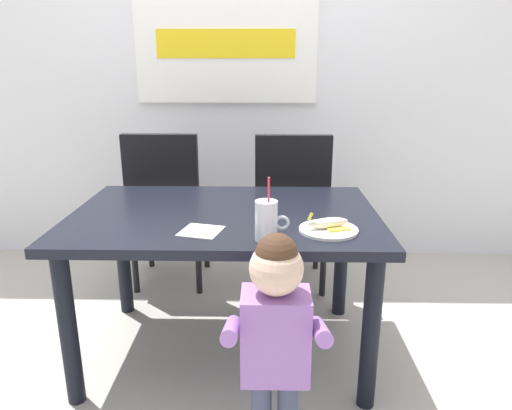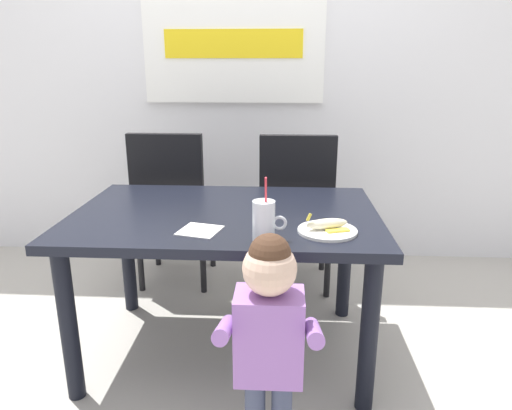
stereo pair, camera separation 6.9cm
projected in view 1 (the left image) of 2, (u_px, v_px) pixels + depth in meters
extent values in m
plane|color=#B7B2A8|center=(227.00, 349.00, 2.25)|extent=(24.00, 24.00, 0.00)
cube|color=silver|center=(239.00, 44.00, 3.05)|extent=(6.40, 0.12, 2.90)
cube|color=white|center=(226.00, 44.00, 2.98)|extent=(1.17, 0.04, 0.74)
cube|color=yellow|center=(226.00, 44.00, 2.96)|extent=(0.89, 0.01, 0.18)
cube|color=black|center=(225.00, 216.00, 2.06)|extent=(1.34, 0.89, 0.04)
cylinder|color=black|center=(68.00, 329.00, 1.82)|extent=(0.07, 0.07, 0.66)
cylinder|color=black|center=(371.00, 333.00, 1.80)|extent=(0.07, 0.07, 0.66)
cylinder|color=black|center=(123.00, 256.00, 2.52)|extent=(0.07, 0.07, 0.66)
cylinder|color=black|center=(341.00, 257.00, 2.50)|extent=(0.07, 0.07, 0.66)
cube|color=black|center=(171.00, 212.00, 2.87)|extent=(0.44, 0.44, 0.06)
cube|color=black|center=(161.00, 177.00, 2.60)|extent=(0.42, 0.05, 0.48)
cylinder|color=black|center=(206.00, 238.00, 3.12)|extent=(0.04, 0.04, 0.42)
cylinder|color=black|center=(150.00, 237.00, 3.12)|extent=(0.04, 0.04, 0.42)
cylinder|color=black|center=(198.00, 261.00, 2.75)|extent=(0.04, 0.04, 0.42)
cylinder|color=black|center=(135.00, 260.00, 2.76)|extent=(0.04, 0.04, 0.42)
cube|color=black|center=(290.00, 214.00, 2.84)|extent=(0.44, 0.44, 0.06)
cube|color=black|center=(293.00, 178.00, 2.57)|extent=(0.42, 0.05, 0.48)
cylinder|color=black|center=(317.00, 239.00, 3.09)|extent=(0.04, 0.04, 0.42)
cylinder|color=black|center=(259.00, 239.00, 3.09)|extent=(0.04, 0.04, 0.42)
cylinder|color=black|center=(323.00, 263.00, 2.72)|extent=(0.04, 0.04, 0.42)
cylinder|color=black|center=(259.00, 262.00, 2.73)|extent=(0.04, 0.04, 0.42)
cube|color=#9966B7|center=(275.00, 335.00, 1.49)|extent=(0.22, 0.15, 0.30)
sphere|color=beige|center=(276.00, 268.00, 1.42)|extent=(0.17, 0.17, 0.17)
sphere|color=#472D1E|center=(277.00, 254.00, 1.41)|extent=(0.13, 0.13, 0.13)
cylinder|color=#9966B7|center=(231.00, 330.00, 1.47)|extent=(0.05, 0.24, 0.13)
cylinder|color=#9966B7|center=(320.00, 331.00, 1.46)|extent=(0.05, 0.24, 0.13)
cylinder|color=silver|center=(266.00, 221.00, 1.70)|extent=(0.08, 0.08, 0.15)
cylinder|color=white|center=(266.00, 228.00, 1.71)|extent=(0.07, 0.07, 0.08)
torus|color=silver|center=(282.00, 223.00, 1.70)|extent=(0.06, 0.01, 0.06)
cylinder|color=#E5333F|center=(269.00, 204.00, 1.68)|extent=(0.01, 0.07, 0.21)
cylinder|color=white|center=(328.00, 230.00, 1.81)|extent=(0.23, 0.23, 0.01)
ellipsoid|color=#F4EAC6|center=(328.00, 223.00, 1.81)|extent=(0.18, 0.09, 0.04)
cube|color=yellow|center=(339.00, 229.00, 1.79)|extent=(0.10, 0.06, 0.01)
cube|color=yellow|center=(328.00, 224.00, 1.85)|extent=(0.10, 0.06, 0.01)
cylinder|color=yellow|center=(310.00, 217.00, 1.78)|extent=(0.03, 0.02, 0.03)
cube|color=white|center=(201.00, 231.00, 1.81)|extent=(0.18, 0.18, 0.00)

